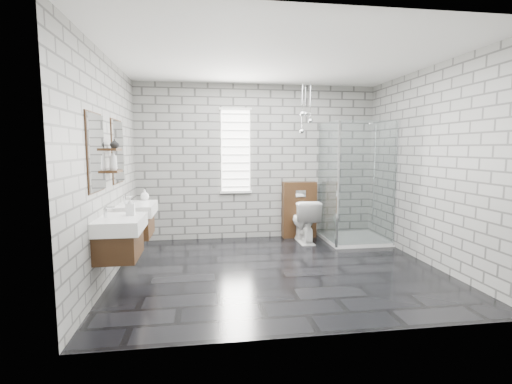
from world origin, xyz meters
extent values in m
cube|color=black|center=(0.00, 0.00, -0.01)|extent=(4.20, 3.60, 0.02)
cube|color=white|center=(0.00, 0.00, 2.71)|extent=(4.20, 3.60, 0.02)
cube|color=gray|center=(0.00, 1.81, 1.35)|extent=(4.20, 0.02, 2.70)
cube|color=gray|center=(0.00, -1.81, 1.35)|extent=(4.20, 0.02, 2.70)
cube|color=gray|center=(-2.11, 0.00, 1.35)|extent=(0.02, 3.60, 2.70)
cube|color=gray|center=(2.11, 0.00, 1.35)|extent=(0.02, 3.60, 2.70)
cube|color=#3F2613|center=(-1.89, -0.57, 0.55)|extent=(0.42, 0.62, 0.30)
cube|color=silver|center=(-1.69, -0.57, 0.58)|extent=(0.02, 0.35, 0.01)
cube|color=white|center=(-1.87, -0.57, 0.77)|extent=(0.47, 0.70, 0.15)
cylinder|color=silver|center=(-2.02, -0.57, 0.91)|extent=(0.04, 0.04, 0.12)
cylinder|color=silver|center=(-1.97, -0.57, 0.96)|extent=(0.10, 0.02, 0.02)
cube|color=white|center=(-2.08, -0.57, 1.55)|extent=(0.03, 0.55, 0.80)
cube|color=#3F2613|center=(-2.09, -0.57, 1.55)|extent=(0.01, 0.59, 0.84)
cube|color=#3F2613|center=(-1.89, 0.45, 0.55)|extent=(0.42, 0.62, 0.30)
cube|color=silver|center=(-1.69, 0.45, 0.58)|extent=(0.02, 0.35, 0.01)
cube|color=white|center=(-1.87, 0.45, 0.77)|extent=(0.47, 0.70, 0.15)
cylinder|color=silver|center=(-2.02, 0.45, 0.91)|extent=(0.04, 0.04, 0.12)
cylinder|color=silver|center=(-1.97, 0.45, 0.96)|extent=(0.10, 0.02, 0.02)
cube|color=white|center=(-2.08, 0.45, 1.55)|extent=(0.03, 0.55, 0.80)
cube|color=#3F2613|center=(-2.09, 0.45, 1.55)|extent=(0.01, 0.59, 0.84)
cube|color=#3F2613|center=(-2.03, -0.05, 1.32)|extent=(0.14, 0.30, 0.03)
cube|color=#3F2613|center=(-2.03, -0.05, 1.58)|extent=(0.14, 0.30, 0.03)
cube|color=white|center=(-0.40, 1.79, 1.55)|extent=(0.50, 0.02, 1.40)
cube|color=white|center=(-0.40, 1.77, 2.27)|extent=(0.56, 0.04, 0.04)
cube|color=white|center=(-0.40, 1.77, 0.83)|extent=(0.56, 0.04, 0.04)
cube|color=white|center=(-0.40, 1.77, 0.92)|extent=(0.48, 0.01, 0.02)
cube|color=white|center=(-0.40, 1.77, 1.06)|extent=(0.48, 0.01, 0.02)
cube|color=white|center=(-0.40, 1.77, 1.20)|extent=(0.48, 0.01, 0.02)
cube|color=white|center=(-0.40, 1.77, 1.34)|extent=(0.48, 0.01, 0.02)
cube|color=white|center=(-0.40, 1.77, 1.48)|extent=(0.48, 0.01, 0.02)
cube|color=white|center=(-0.40, 1.77, 1.62)|extent=(0.48, 0.01, 0.02)
cube|color=white|center=(-0.40, 1.77, 1.76)|extent=(0.48, 0.01, 0.02)
cube|color=white|center=(-0.40, 1.77, 1.90)|extent=(0.48, 0.01, 0.02)
cube|color=white|center=(-0.40, 1.77, 2.04)|extent=(0.48, 0.01, 0.03)
cube|color=white|center=(-0.40, 1.77, 2.18)|extent=(0.48, 0.01, 0.03)
cube|color=#3F2613|center=(0.73, 1.70, 0.50)|extent=(0.60, 0.20, 1.00)
cube|color=silver|center=(0.73, 1.60, 0.80)|extent=(0.18, 0.01, 0.12)
cube|color=white|center=(1.60, 1.30, 0.03)|extent=(1.00, 1.00, 0.06)
cube|color=silver|center=(1.60, 0.81, 1.03)|extent=(1.00, 0.01, 2.00)
cube|color=silver|center=(1.11, 1.30, 1.03)|extent=(0.01, 1.00, 2.00)
cube|color=silver|center=(1.11, 0.81, 1.03)|extent=(0.03, 0.03, 2.00)
cube|color=silver|center=(2.08, 0.81, 1.03)|extent=(0.03, 0.03, 2.00)
cylinder|color=silver|center=(2.04, 1.50, 1.10)|extent=(0.02, 0.02, 1.80)
cylinder|color=silver|center=(1.96, 1.50, 2.02)|extent=(0.14, 0.14, 0.02)
sphere|color=silver|center=(0.65, 1.29, 2.16)|extent=(0.09, 0.09, 0.09)
cylinder|color=silver|center=(0.65, 1.29, 2.45)|extent=(0.01, 0.01, 0.50)
sphere|color=silver|center=(0.80, 1.33, 2.05)|extent=(0.09, 0.09, 0.09)
cylinder|color=silver|center=(0.80, 1.33, 2.40)|extent=(0.01, 0.01, 0.61)
sphere|color=silver|center=(0.74, 1.44, 2.17)|extent=(0.09, 0.09, 0.09)
cylinder|color=silver|center=(0.74, 1.44, 2.46)|extent=(0.01, 0.01, 0.49)
sphere|color=silver|center=(0.67, 1.39, 1.88)|extent=(0.09, 0.09, 0.09)
cylinder|color=silver|center=(0.67, 1.39, 2.31)|extent=(0.01, 0.01, 0.78)
sphere|color=silver|center=(0.82, 1.42, 2.05)|extent=(0.09, 0.09, 0.09)
cylinder|color=silver|center=(0.82, 1.42, 2.40)|extent=(0.01, 0.01, 0.60)
imported|color=white|center=(0.73, 1.35, 0.37)|extent=(0.41, 0.72, 0.73)
imported|color=#B2B2B2|center=(-1.78, -0.46, 0.95)|extent=(0.10, 0.10, 0.21)
imported|color=#B2B2B2|center=(-1.81, 0.79, 0.93)|extent=(0.15, 0.15, 0.16)
imported|color=#B2B2B2|center=(-2.02, -0.11, 1.46)|extent=(0.11, 0.12, 0.24)
imported|color=#B2B2B2|center=(-2.02, -0.01, 1.65)|extent=(0.13, 0.13, 0.11)
camera|label=1|loc=(-0.98, -4.69, 1.59)|focal=26.00mm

